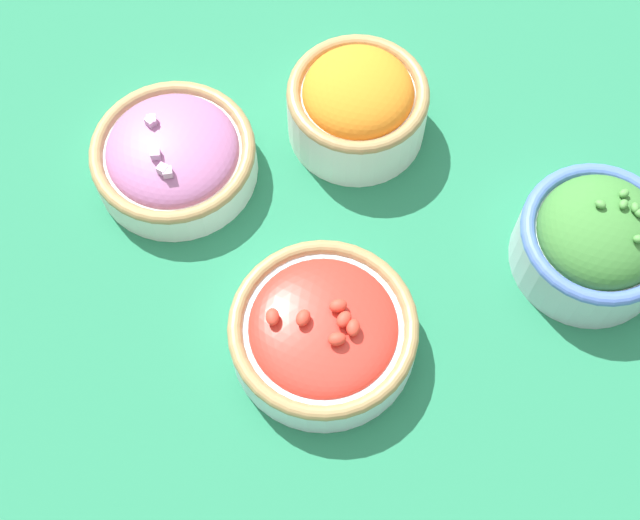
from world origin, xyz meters
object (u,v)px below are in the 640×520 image
Objects in this scene: bowl_carrots at (357,103)px; bowl_broccoli at (596,239)px; bowl_red_onion at (174,155)px; bowl_cherry_tomatoes at (323,331)px.

bowl_broccoli reaches higher than bowl_carrots.
bowl_red_onion is at bearing 18.09° from bowl_broccoli.
bowl_carrots is 0.86× the size of bowl_red_onion.
bowl_red_onion is 0.36m from bowl_broccoli.
bowl_carrots is 0.17m from bowl_red_onion.
bowl_cherry_tomatoes is at bearing 160.52° from bowl_red_onion.
bowl_broccoli is at bearing -129.17° from bowl_cherry_tomatoes.
bowl_red_onion is 0.21m from bowl_cherry_tomatoes.
bowl_broccoli is (-0.34, -0.11, 0.01)m from bowl_red_onion.
bowl_red_onion and bowl_cherry_tomatoes have the same top height.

